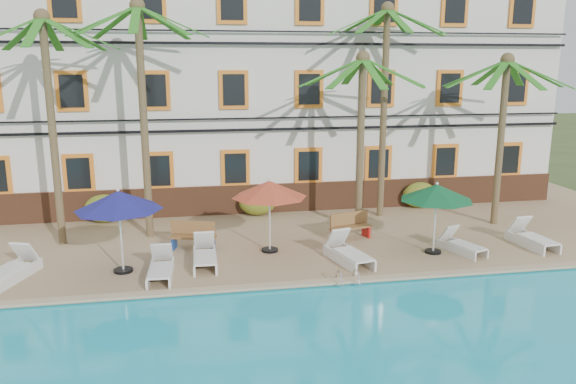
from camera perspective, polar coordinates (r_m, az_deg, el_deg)
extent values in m
plane|color=#384C23|center=(16.80, 2.05, -8.93)|extent=(100.00, 100.00, 0.00)
cube|color=tan|center=(21.40, -0.78, -3.71)|extent=(30.00, 12.00, 0.25)
cube|color=tan|center=(15.88, 2.75, -9.18)|extent=(30.00, 0.35, 0.06)
cube|color=silver|center=(25.47, -2.70, 10.66)|extent=(25.00, 6.00, 10.00)
cube|color=brown|center=(23.06, -1.58, -0.62)|extent=(25.00, 0.12, 1.20)
cube|color=orange|center=(22.93, -20.48, 1.80)|extent=(1.15, 0.10, 1.50)
cube|color=black|center=(22.88, -20.50, 1.78)|extent=(0.85, 0.04, 1.20)
cube|color=orange|center=(22.58, -12.97, 2.13)|extent=(1.15, 0.10, 1.50)
cube|color=black|center=(22.53, -12.98, 2.11)|extent=(0.85, 0.04, 1.20)
cube|color=orange|center=(22.63, -5.37, 2.43)|extent=(1.15, 0.10, 1.50)
cube|color=black|center=(22.58, -5.35, 2.41)|extent=(0.85, 0.04, 1.20)
cube|color=orange|center=(23.07, 2.09, 2.68)|extent=(1.15, 0.10, 1.50)
cube|color=black|center=(23.02, 2.11, 2.66)|extent=(0.85, 0.04, 1.20)
cube|color=orange|center=(23.88, 9.15, 2.87)|extent=(1.15, 0.10, 1.50)
cube|color=black|center=(23.83, 9.19, 2.85)|extent=(0.85, 0.04, 1.20)
cube|color=orange|center=(25.02, 15.66, 3.01)|extent=(1.15, 0.10, 1.50)
cube|color=black|center=(24.98, 15.71, 2.99)|extent=(0.85, 0.04, 1.20)
cube|color=orange|center=(26.46, 21.53, 3.11)|extent=(1.15, 0.10, 1.50)
cube|color=black|center=(26.42, 21.58, 3.09)|extent=(0.85, 0.04, 1.20)
cube|color=orange|center=(22.58, -21.10, 9.54)|extent=(1.15, 0.10, 1.50)
cube|color=black|center=(22.53, -21.13, 9.53)|extent=(0.85, 0.04, 1.20)
cube|color=orange|center=(22.23, -13.38, 10.00)|extent=(1.15, 0.10, 1.50)
cube|color=black|center=(22.18, -13.39, 10.00)|extent=(0.85, 0.04, 1.20)
cube|color=orange|center=(22.27, -5.53, 10.29)|extent=(1.15, 0.10, 1.50)
cube|color=black|center=(22.22, -5.52, 10.29)|extent=(0.85, 0.04, 1.20)
cube|color=orange|center=(22.72, 2.15, 10.39)|extent=(1.15, 0.10, 1.50)
cube|color=black|center=(22.67, 2.18, 10.39)|extent=(0.85, 0.04, 1.20)
cube|color=orange|center=(23.54, 9.42, 10.32)|extent=(1.15, 0.10, 1.50)
cube|color=black|center=(23.50, 9.46, 10.32)|extent=(0.85, 0.04, 1.20)
cube|color=orange|center=(24.71, 16.10, 10.11)|extent=(1.15, 0.10, 1.50)
cube|color=black|center=(24.66, 16.15, 10.10)|extent=(0.85, 0.04, 1.20)
cube|color=orange|center=(26.16, 22.09, 9.81)|extent=(1.15, 0.10, 1.50)
cube|color=black|center=(26.12, 22.15, 9.80)|extent=(0.85, 0.04, 1.20)
cube|color=orange|center=(22.67, -21.79, 17.62)|extent=(1.15, 0.10, 1.50)
cube|color=black|center=(22.62, -21.81, 17.63)|extent=(0.85, 0.04, 1.20)
cube|color=orange|center=(22.31, -13.83, 18.23)|extent=(1.15, 0.10, 1.50)
cube|color=black|center=(22.26, -13.84, 18.24)|extent=(0.85, 0.04, 1.20)
cube|color=orange|center=(22.36, -5.72, 18.51)|extent=(1.15, 0.10, 1.50)
cube|color=black|center=(22.31, -5.71, 18.52)|extent=(0.85, 0.04, 1.20)
cube|color=orange|center=(22.80, 2.22, 18.45)|extent=(1.15, 0.10, 1.50)
cube|color=black|center=(22.76, 2.25, 18.46)|extent=(0.85, 0.04, 1.20)
cube|color=orange|center=(23.62, 9.72, 18.09)|extent=(1.15, 0.10, 1.50)
cube|color=black|center=(23.58, 9.76, 18.10)|extent=(0.85, 0.04, 1.20)
cube|color=orange|center=(24.78, 16.58, 17.51)|extent=(1.15, 0.10, 1.50)
cube|color=black|center=(24.74, 16.63, 17.52)|extent=(0.85, 0.04, 1.20)
cube|color=orange|center=(26.23, 22.71, 16.78)|extent=(1.15, 0.10, 1.50)
cube|color=black|center=(26.19, 22.77, 16.79)|extent=(0.85, 0.04, 1.20)
cube|color=black|center=(22.42, -1.57, 6.39)|extent=(25.00, 0.08, 0.10)
cube|color=black|center=(22.38, -1.58, 7.54)|extent=(25.00, 0.08, 0.06)
cube|color=black|center=(22.29, -1.62, 14.85)|extent=(25.00, 0.08, 0.10)
cube|color=black|center=(22.31, -1.63, 16.00)|extent=(25.00, 0.08, 0.06)
cylinder|color=brown|center=(19.92, -22.77, 5.33)|extent=(0.26, 0.26, 7.43)
sphere|color=brown|center=(19.84, -23.74, 16.00)|extent=(0.50, 0.50, 0.50)
cube|color=#23701A|center=(20.93, -22.88, 14.51)|extent=(0.28, 2.31, 1.01)
cube|color=#23701A|center=(20.79, -25.34, 14.30)|extent=(1.83, 1.83, 1.01)
cube|color=#23701A|center=(20.09, -26.89, 14.25)|extent=(2.31, 0.28, 1.01)
cube|color=#23701A|center=(19.22, -26.59, 14.40)|extent=(1.83, 1.83, 1.01)
cube|color=#23701A|center=(18.69, -24.41, 14.68)|extent=(0.28, 2.31, 1.01)
cube|color=#23701A|center=(18.85, -21.69, 14.89)|extent=(1.83, 1.83, 1.01)
cube|color=#23701A|center=(19.59, -20.23, 14.89)|extent=(2.31, 0.28, 1.01)
cube|color=#23701A|center=(20.45, -20.80, 14.74)|extent=(1.83, 1.83, 1.01)
cylinder|color=brown|center=(19.84, -14.41, 6.51)|extent=(0.26, 0.26, 7.84)
sphere|color=brown|center=(19.82, -15.08, 17.83)|extent=(0.50, 0.50, 0.50)
cube|color=#23701A|center=(20.92, -14.74, 16.22)|extent=(0.28, 2.31, 1.01)
cube|color=#23701A|center=(20.66, -17.15, 16.12)|extent=(1.83, 1.83, 1.01)
cube|color=#23701A|center=(19.90, -18.42, 16.18)|extent=(2.31, 0.28, 1.01)
cube|color=#23701A|center=(19.05, -17.72, 16.40)|extent=(1.83, 1.83, 1.01)
cube|color=#23701A|center=(18.64, -15.28, 16.64)|extent=(0.28, 2.31, 1.01)
cube|color=#23701A|center=(18.93, -12.63, 16.71)|extent=(1.83, 1.83, 1.01)
cube|color=#23701A|center=(19.73, -11.52, 16.60)|extent=(2.31, 0.28, 1.01)
cube|color=#23701A|center=(20.55, -12.46, 16.40)|extent=(1.83, 1.83, 1.01)
cylinder|color=brown|center=(20.46, 7.37, 4.66)|extent=(0.26, 0.26, 6.19)
sphere|color=brown|center=(20.25, 7.63, 13.36)|extent=(0.50, 0.50, 0.50)
cube|color=#23701A|center=(21.35, 6.64, 12.04)|extent=(0.28, 2.31, 1.01)
cube|color=#23701A|center=(20.81, 4.72, 12.06)|extent=(1.83, 1.83, 1.01)
cube|color=#23701A|center=(19.94, 4.37, 12.03)|extent=(2.31, 0.28, 1.01)
cube|color=#23701A|center=(19.24, 5.98, 11.96)|extent=(1.83, 1.83, 1.01)
cube|color=#23701A|center=(19.16, 8.65, 11.89)|extent=(0.28, 2.31, 1.01)
cube|color=#23701A|center=(19.75, 10.61, 11.84)|extent=(1.83, 1.83, 1.01)
cube|color=#23701A|center=(20.63, 10.70, 11.88)|extent=(2.31, 0.28, 1.01)
cube|color=#23701A|center=(21.28, 9.04, 11.96)|extent=(1.83, 1.83, 1.01)
cylinder|color=brown|center=(22.32, 9.68, 7.62)|extent=(0.26, 0.26, 8.01)
sphere|color=brown|center=(22.33, 10.09, 17.90)|extent=(0.50, 0.50, 0.50)
cube|color=#23701A|center=(23.37, 9.03, 16.50)|extent=(0.28, 2.31, 1.01)
cube|color=#23701A|center=(22.80, 7.31, 16.64)|extent=(1.83, 1.83, 1.01)
cube|color=#23701A|center=(21.92, 7.09, 16.80)|extent=(2.31, 0.28, 1.01)
cube|color=#23701A|center=(21.25, 8.67, 16.88)|extent=(1.83, 1.83, 1.01)
cube|color=#23701A|center=(21.21, 11.14, 16.79)|extent=(0.28, 2.31, 1.01)
cube|color=#23701A|center=(21.82, 12.89, 16.60)|extent=(1.83, 1.83, 1.01)
cube|color=#23701A|center=(22.70, 12.88, 16.45)|extent=(2.31, 0.28, 1.01)
cube|color=#23701A|center=(23.33, 11.28, 16.42)|extent=(1.83, 1.83, 1.01)
cylinder|color=brown|center=(22.41, 20.76, 4.57)|extent=(0.26, 0.26, 6.13)
sphere|color=brown|center=(22.22, 21.41, 12.41)|extent=(0.50, 0.50, 0.50)
cube|color=#23701A|center=(23.21, 19.81, 11.30)|extent=(0.28, 2.31, 1.01)
cube|color=#23701A|center=(22.52, 18.41, 11.37)|extent=(1.83, 1.83, 1.01)
cube|color=#23701A|center=(21.65, 18.65, 11.32)|extent=(2.31, 0.28, 1.01)
cube|color=#23701A|center=(21.11, 20.53, 11.16)|extent=(1.83, 1.83, 1.01)
cube|color=#23701A|center=(21.24, 22.92, 10.97)|extent=(0.28, 2.31, 1.01)
cube|color=#23701A|center=(21.97, 24.25, 10.88)|extent=(1.83, 1.83, 1.01)
cube|color=#23701A|center=(22.84, 23.81, 10.96)|extent=(2.31, 0.28, 1.01)
cube|color=#23701A|center=(23.34, 21.99, 11.13)|extent=(1.83, 1.83, 1.01)
ellipsoid|color=#1B5418|center=(22.73, -18.18, -1.60)|extent=(1.50, 0.90, 1.10)
ellipsoid|color=#1B5418|center=(22.66, -3.11, -1.01)|extent=(1.50, 0.90, 1.10)
ellipsoid|color=#1B5418|center=(24.47, 13.25, -0.29)|extent=(1.50, 0.90, 1.10)
cylinder|color=black|center=(17.42, -16.38, -7.64)|extent=(0.57, 0.57, 0.08)
cylinder|color=silver|center=(17.05, -16.63, -3.95)|extent=(0.06, 0.06, 2.42)
cone|color=navy|center=(16.81, -16.84, -0.81)|extent=(2.52, 2.52, 0.56)
sphere|color=silver|center=(16.74, -16.90, 0.19)|extent=(0.10, 0.10, 0.10)
cylinder|color=black|center=(18.48, -1.85, -5.91)|extent=(0.54, 0.54, 0.08)
cylinder|color=silver|center=(18.14, -1.88, -2.53)|extent=(0.06, 0.06, 2.33)
cone|color=#B03D25|center=(17.92, -1.90, 0.32)|extent=(2.43, 2.43, 0.53)
sphere|color=silver|center=(17.86, -1.91, 1.23)|extent=(0.10, 0.10, 0.10)
cylinder|color=black|center=(18.92, 14.52, -5.87)|extent=(0.53, 0.53, 0.08)
cylinder|color=silver|center=(18.61, 14.71, -2.70)|extent=(0.06, 0.06, 2.25)
cone|color=#0C5029|center=(18.39, 14.87, -0.02)|extent=(2.34, 2.34, 0.52)
sphere|color=silver|center=(18.33, 14.92, 0.83)|extent=(0.10, 0.10, 0.10)
cube|color=silver|center=(17.68, -26.85, -7.19)|extent=(1.07, 1.52, 0.06)
cube|color=silver|center=(18.34, -25.18, -5.51)|extent=(0.78, 0.70, 0.69)
cube|color=silver|center=(18.13, -27.12, -7.35)|extent=(0.72, 1.88, 0.32)
cube|color=silver|center=(17.76, -25.44, -7.58)|extent=(0.72, 1.88, 0.32)
cube|color=silver|center=(16.33, -12.90, -7.76)|extent=(0.66, 1.33, 0.06)
cube|color=silver|center=(17.10, -12.69, -5.97)|extent=(0.62, 0.51, 0.65)
cube|color=silver|center=(16.65, -13.84, -8.03)|extent=(0.13, 1.87, 0.30)
cube|color=silver|center=(16.60, -11.74, -7.99)|extent=(0.13, 1.87, 0.30)
cube|color=silver|center=(17.08, -8.45, -6.58)|extent=(0.66, 1.38, 0.06)
cube|color=silver|center=(17.90, -8.52, -4.85)|extent=(0.64, 0.52, 0.68)
cube|color=silver|center=(17.39, -9.49, -6.89)|extent=(0.10, 1.95, 0.32)
cube|color=silver|center=(17.39, -7.39, -6.81)|extent=(0.10, 1.95, 0.32)
cube|color=silver|center=(17.21, 6.65, -6.33)|extent=(0.98, 1.54, 0.07)
cube|color=silver|center=(17.93, 5.06, -4.64)|extent=(0.76, 0.67, 0.71)
cube|color=silver|center=(17.33, 5.23, -6.81)|extent=(0.56, 1.98, 0.33)
cube|color=silver|center=(17.65, 7.10, -6.49)|extent=(0.56, 1.98, 0.33)
cube|color=silver|center=(18.97, 17.74, -5.22)|extent=(0.91, 1.31, 0.06)
cube|color=silver|center=(19.45, 16.01, -4.00)|extent=(0.67, 0.60, 0.60)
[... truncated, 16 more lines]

